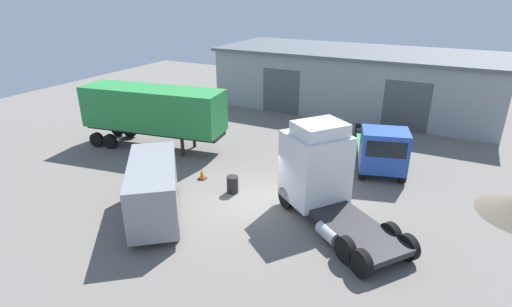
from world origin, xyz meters
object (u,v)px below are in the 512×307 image
Objects in this scene: container_trailer_green at (152,110)px; traffic_cone at (202,175)px; tractor_unit_white at (321,173)px; delivery_van_grey at (154,188)px; oil_drum at (232,185)px; flatbed_truck_blue at (381,148)px.

traffic_cone is (5.34, -2.52, -2.25)m from container_trailer_green.
traffic_cone is (-6.77, 0.48, -1.76)m from tractor_unit_white.
oil_drum is at bearing -67.91° from delivery_van_grey.
delivery_van_grey is 4.26m from traffic_cone.
tractor_unit_white is at bearing -29.03° from flatbed_truck_blue.
tractor_unit_white is 1.24× the size of delivery_van_grey.
oil_drum is (-5.99, -6.37, -0.84)m from flatbed_truck_blue.
traffic_cone is at bearing 165.71° from oil_drum.
oil_drum is 1.60× the size of traffic_cone.
flatbed_truck_blue reaches higher than traffic_cone.
delivery_van_grey is at bearing -85.92° from traffic_cone.
tractor_unit_white reaches higher than delivery_van_grey.
flatbed_truck_blue is at bearing -66.19° from tractor_unit_white.
flatbed_truck_blue is 12.68m from delivery_van_grey.
flatbed_truck_blue is 1.50× the size of delivery_van_grey.
flatbed_truck_blue is at bearing 35.13° from traffic_cone.
container_trailer_green reaches higher than traffic_cone.
container_trailer_green reaches higher than delivery_van_grey.
oil_drum is at bearing -14.29° from traffic_cone.
delivery_van_grey reaches higher than oil_drum.
delivery_van_grey is at bearing 66.06° from tractor_unit_white.
traffic_cone is (-8.24, -5.80, -1.03)m from flatbed_truck_blue.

